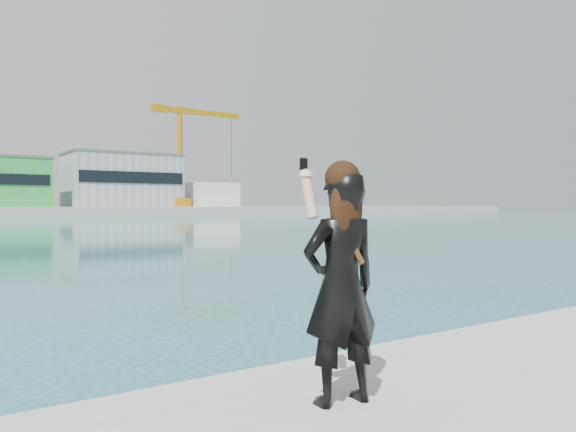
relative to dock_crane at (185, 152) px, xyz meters
name	(u,v)px	position (x,y,z in m)	size (l,w,h in m)	color
warehouse_grey_right	(122,180)	(-13.20, 5.98, -6.80)	(25.50, 15.35, 12.50)	gray
ancillary_shed	(210,195)	(8.80, 4.00, -10.07)	(12.00, 10.00, 6.00)	silver
dock_crane	(185,152)	(0.00, 0.00, 0.00)	(23.00, 4.00, 24.00)	orange
flagpole_right	(48,185)	(-31.11, -1.00, -8.53)	(1.28, 0.16, 8.00)	silver
woman	(341,280)	(-53.52, -122.17, -13.33)	(0.68, 0.49, 1.85)	black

